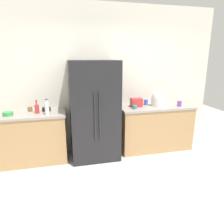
# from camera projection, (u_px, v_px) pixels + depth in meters

# --- Properties ---
(ground_plane) EXTENTS (9.53, 9.53, 0.00)m
(ground_plane) POSITION_uv_depth(u_px,v_px,m) (125.00, 195.00, 2.82)
(ground_plane) COLOR beige
(kitchen_back_panel) EXTENTS (4.76, 0.10, 2.84)m
(kitchen_back_panel) POSITION_uv_depth(u_px,v_px,m) (101.00, 80.00, 4.06)
(kitchen_back_panel) COLOR silver
(kitchen_back_panel) RESTS_ON ground_plane
(counter_left) EXTENTS (1.17, 0.63, 0.90)m
(counter_left) POSITION_uv_depth(u_px,v_px,m) (33.00, 137.00, 3.68)
(counter_left) COLOR tan
(counter_left) RESTS_ON ground_plane
(counter_right) EXTENTS (1.49, 0.63, 0.90)m
(counter_right) POSITION_uv_depth(u_px,v_px,m) (154.00, 127.00, 4.21)
(counter_right) COLOR tan
(counter_right) RESTS_ON ground_plane
(refrigerator) EXTENTS (0.86, 0.74, 1.80)m
(refrigerator) POSITION_uv_depth(u_px,v_px,m) (94.00, 111.00, 3.75)
(refrigerator) COLOR black
(refrigerator) RESTS_ON ground_plane
(toaster) EXTENTS (0.22, 0.15, 0.17)m
(toaster) POSITION_uv_depth(u_px,v_px,m) (136.00, 102.00, 4.03)
(toaster) COLOR red
(toaster) RESTS_ON counter_right
(rice_cooker) EXTENTS (0.28, 0.28, 0.31)m
(rice_cooker) POSITION_uv_depth(u_px,v_px,m) (158.00, 99.00, 4.09)
(rice_cooker) COLOR white
(rice_cooker) RESTS_ON counter_right
(bottle_a) EXTENTS (0.07, 0.07, 0.27)m
(bottle_a) POSITION_uv_depth(u_px,v_px,m) (47.00, 108.00, 3.44)
(bottle_a) COLOR white
(bottle_a) RESTS_ON counter_left
(bottle_b) EXTENTS (0.07, 0.07, 0.23)m
(bottle_b) POSITION_uv_depth(u_px,v_px,m) (37.00, 109.00, 3.55)
(bottle_b) COLOR red
(bottle_b) RESTS_ON counter_left
(cup_a) EXTENTS (0.08, 0.08, 0.11)m
(cup_a) POSITION_uv_depth(u_px,v_px,m) (146.00, 102.00, 4.19)
(cup_a) COLOR blue
(cup_a) RESTS_ON counter_right
(cup_b) EXTENTS (0.08, 0.08, 0.08)m
(cup_b) POSITION_uv_depth(u_px,v_px,m) (30.00, 109.00, 3.69)
(cup_b) COLOR brown
(cup_b) RESTS_ON counter_left
(cup_c) EXTENTS (0.08, 0.08, 0.11)m
(cup_c) POSITION_uv_depth(u_px,v_px,m) (179.00, 104.00, 4.07)
(cup_c) COLOR purple
(cup_c) RESTS_ON counter_right
(cup_d) EXTENTS (0.08, 0.08, 0.07)m
(cup_d) POSITION_uv_depth(u_px,v_px,m) (135.00, 107.00, 3.86)
(cup_d) COLOR teal
(cup_d) RESTS_ON counter_right
(bowl_a) EXTENTS (0.17, 0.17, 0.07)m
(bowl_a) POSITION_uv_depth(u_px,v_px,m) (8.00, 114.00, 3.42)
(bowl_a) COLOR green
(bowl_a) RESTS_ON counter_left
(bowl_b) EXTENTS (0.15, 0.15, 0.07)m
(bowl_b) POSITION_uv_depth(u_px,v_px,m) (46.00, 109.00, 3.71)
(bowl_b) COLOR black
(bowl_b) RESTS_ON counter_left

